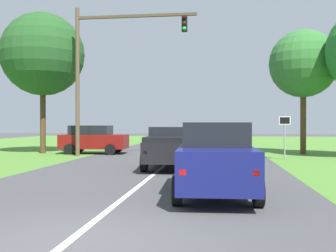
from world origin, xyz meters
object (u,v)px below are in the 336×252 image
at_px(pickup_truck_lead, 173,146).
at_px(keep_moving_sign, 285,130).
at_px(red_suv_near, 215,157).
at_px(traffic_light, 105,59).
at_px(crossing_suv_far, 93,139).
at_px(extra_tree_2, 303,64).
at_px(extra_tree_1, 43,55).

bearing_deg(pickup_truck_lead, keep_moving_sign, 39.78).
height_order(red_suv_near, traffic_light, traffic_light).
distance_m(red_suv_near, keep_moving_sign, 11.44).
xyz_separation_m(keep_moving_sign, crossing_suv_far, (-11.57, 2.75, -0.62)).
height_order(pickup_truck_lead, extra_tree_2, extra_tree_2).
xyz_separation_m(red_suv_near, keep_moving_sign, (3.65, 10.83, 0.54)).
bearing_deg(keep_moving_sign, red_suv_near, -108.61).
relative_size(traffic_light, crossing_suv_far, 2.08).
xyz_separation_m(extra_tree_1, extra_tree_2, (16.75, 1.37, -0.74)).
relative_size(crossing_suv_far, extra_tree_1, 0.46).
relative_size(keep_moving_sign, crossing_suv_far, 0.58).
bearing_deg(pickup_truck_lead, extra_tree_2, 49.52).
distance_m(traffic_light, extra_tree_2, 12.42).
relative_size(pickup_truck_lead, keep_moving_sign, 2.24).
distance_m(red_suv_near, extra_tree_1, 18.39).
height_order(pickup_truck_lead, crossing_suv_far, crossing_suv_far).
bearing_deg(pickup_truck_lead, red_suv_near, -73.01).
distance_m(red_suv_near, traffic_light, 14.15).
distance_m(crossing_suv_far, extra_tree_2, 14.25).
bearing_deg(extra_tree_1, traffic_light, -21.13).
bearing_deg(crossing_suv_far, extra_tree_1, -177.95).
bearing_deg(extra_tree_2, extra_tree_1, -175.34).
xyz_separation_m(traffic_light, extra_tree_1, (-4.75, 1.83, 0.71)).
distance_m(crossing_suv_far, extra_tree_1, 6.47).
bearing_deg(extra_tree_2, red_suv_near, -110.18).
distance_m(keep_moving_sign, crossing_suv_far, 11.91).
xyz_separation_m(red_suv_near, crossing_suv_far, (-7.92, 13.58, -0.08)).
xyz_separation_m(red_suv_near, extra_tree_1, (-11.30, 13.46, 5.43)).
bearing_deg(traffic_light, extra_tree_1, 158.87).
height_order(red_suv_near, keep_moving_sign, keep_moving_sign).
relative_size(red_suv_near, extra_tree_1, 0.55).
bearing_deg(crossing_suv_far, red_suv_near, -59.75).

